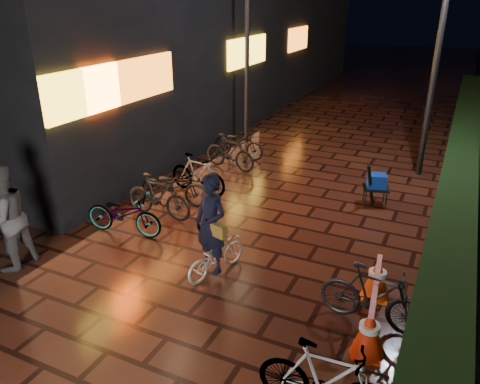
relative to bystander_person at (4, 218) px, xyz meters
The scene contains 10 objects.
ground 3.60m from the bystander_person, 11.58° to the left, with size 80.00×80.00×0.00m, color #381911.
hedge 11.00m from the bystander_person, 52.35° to the left, with size 0.70×20.00×1.00m, color black.
bystander_person is the anchor object (origin of this frame).
lamp_post_hedge 9.87m from the bystander_person, 53.05° to the left, with size 0.53×0.15×5.53m.
lamp_post_sf 8.74m from the bystander_person, 86.81° to the left, with size 0.48×0.16×4.96m.
cyclist 3.48m from the bystander_person, 21.28° to the left, with size 0.78×1.33×1.80m.
traffic_barrier 6.00m from the bystander_person, 10.89° to the left, with size 0.59×1.75×0.71m.
cart_assembly 7.34m from the bystander_person, 45.82° to the left, with size 0.66×0.70×1.03m.
parked_bikes_storefront 4.31m from the bystander_person, 75.21° to the left, with size 1.89×5.83×0.93m.
parked_bikes_hedge 5.80m from the bystander_person, ahead, with size 1.75×2.31×0.93m.
Camera 1 is at (3.10, -5.27, 4.36)m, focal length 35.00 mm.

